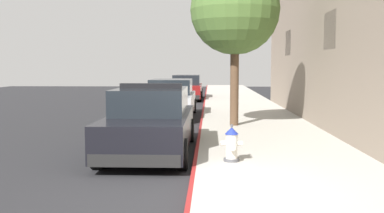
# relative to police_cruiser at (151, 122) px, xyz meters

# --- Properties ---
(ground_plane) EXTENTS (33.66, 60.00, 0.20)m
(ground_plane) POSITION_rel_police_cruiser_xyz_m (-2.99, 6.33, -0.84)
(ground_plane) COLOR #232326
(sidewalk_pavement) EXTENTS (3.71, 60.00, 0.15)m
(sidewalk_pavement) POSITION_rel_police_cruiser_xyz_m (3.01, 6.33, -0.67)
(sidewalk_pavement) COLOR #ADA89E
(sidewalk_pavement) RESTS_ON ground
(curb_painted_edge) EXTENTS (0.08, 60.00, 0.15)m
(curb_painted_edge) POSITION_rel_police_cruiser_xyz_m (1.12, 6.33, -0.67)
(curb_painted_edge) COLOR maroon
(curb_painted_edge) RESTS_ON ground
(police_cruiser) EXTENTS (1.94, 4.84, 1.68)m
(police_cruiser) POSITION_rel_police_cruiser_xyz_m (0.00, 0.00, 0.00)
(police_cruiser) COLOR black
(police_cruiser) RESTS_ON ground
(parked_car_silver_ahead) EXTENTS (1.94, 4.84, 1.56)m
(parked_car_silver_ahead) POSITION_rel_police_cruiser_xyz_m (-0.18, 7.80, -0.00)
(parked_car_silver_ahead) COLOR #B2B5BA
(parked_car_silver_ahead) RESTS_ON ground
(parked_car_dark_far) EXTENTS (1.94, 4.84, 1.56)m
(parked_car_dark_far) POSITION_rel_police_cruiser_xyz_m (-0.05, 17.52, -0.00)
(parked_car_dark_far) COLOR maroon
(parked_car_dark_far) RESTS_ON ground
(fire_hydrant) EXTENTS (0.44, 0.40, 0.76)m
(fire_hydrant) POSITION_rel_police_cruiser_xyz_m (1.86, -1.61, -0.24)
(fire_hydrant) COLOR #4C4C51
(fire_hydrant) RESTS_ON sidewalk_pavement
(street_tree) EXTENTS (2.90, 2.90, 5.21)m
(street_tree) POSITION_rel_police_cruiser_xyz_m (2.22, 4.07, 3.15)
(street_tree) COLOR brown
(street_tree) RESTS_ON sidewalk_pavement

